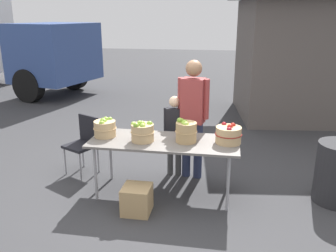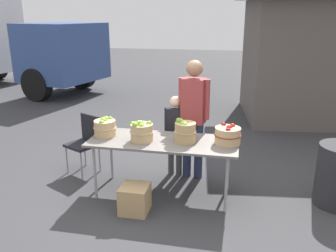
{
  "view_description": "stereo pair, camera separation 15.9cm",
  "coord_description": "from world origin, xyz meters",
  "px_view_note": "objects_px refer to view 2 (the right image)",
  "views": [
    {
      "loc": [
        0.76,
        -4.2,
        2.29
      ],
      "look_at": [
        0.0,
        0.3,
        0.85
      ],
      "focal_mm": 38.07,
      "sensor_mm": 36.0,
      "label": 1
    },
    {
      "loc": [
        0.92,
        -4.18,
        2.29
      ],
      "look_at": [
        0.0,
        0.3,
        0.85
      ],
      "focal_mm": 38.07,
      "sensor_mm": 36.0,
      "label": 2
    }
  ],
  "objects_px": {
    "apple_basket_green_1": "(142,131)",
    "vendor_adult": "(194,111)",
    "folding_chair": "(86,139)",
    "market_table": "(163,144)",
    "apple_basket_green_0": "(105,127)",
    "apple_basket_red_0": "(228,135)",
    "produce_crate": "(135,199)",
    "apple_basket_green_2": "(185,131)",
    "child_customer": "(175,130)"
  },
  "relations": [
    {
      "from": "apple_basket_red_0",
      "to": "child_customer",
      "type": "xyz_separation_m",
      "value": [
        -0.76,
        0.55,
        -0.16
      ]
    },
    {
      "from": "market_table",
      "to": "apple_basket_green_0",
      "type": "relative_size",
      "value": 6.28
    },
    {
      "from": "apple_basket_green_2",
      "to": "produce_crate",
      "type": "bearing_deg",
      "value": -134.9
    },
    {
      "from": "child_customer",
      "to": "apple_basket_red_0",
      "type": "bearing_deg",
      "value": 147.57
    },
    {
      "from": "vendor_adult",
      "to": "apple_basket_red_0",
      "type": "bearing_deg",
      "value": 143.41
    },
    {
      "from": "market_table",
      "to": "apple_basket_green_1",
      "type": "bearing_deg",
      "value": -166.0
    },
    {
      "from": "apple_basket_green_0",
      "to": "apple_basket_red_0",
      "type": "height_order",
      "value": "apple_basket_green_0"
    },
    {
      "from": "apple_basket_green_0",
      "to": "folding_chair",
      "type": "xyz_separation_m",
      "value": [
        -0.5,
        0.44,
        -0.36
      ]
    },
    {
      "from": "apple_basket_green_0",
      "to": "apple_basket_green_1",
      "type": "relative_size",
      "value": 0.99
    },
    {
      "from": "apple_basket_green_1",
      "to": "child_customer",
      "type": "height_order",
      "value": "child_customer"
    },
    {
      "from": "market_table",
      "to": "vendor_adult",
      "type": "height_order",
      "value": "vendor_adult"
    },
    {
      "from": "apple_basket_green_2",
      "to": "apple_basket_green_0",
      "type": "bearing_deg",
      "value": 178.52
    },
    {
      "from": "folding_chair",
      "to": "produce_crate",
      "type": "bearing_deg",
      "value": -16.8
    },
    {
      "from": "apple_basket_green_1",
      "to": "apple_basket_green_2",
      "type": "height_order",
      "value": "apple_basket_green_2"
    },
    {
      "from": "market_table",
      "to": "produce_crate",
      "type": "xyz_separation_m",
      "value": [
        -0.24,
        -0.52,
        -0.54
      ]
    },
    {
      "from": "apple_basket_green_0",
      "to": "vendor_adult",
      "type": "distance_m",
      "value": 1.24
    },
    {
      "from": "market_table",
      "to": "child_customer",
      "type": "distance_m",
      "value": 0.6
    },
    {
      "from": "produce_crate",
      "to": "apple_basket_green_0",
      "type": "bearing_deg",
      "value": 135.27
    },
    {
      "from": "market_table",
      "to": "folding_chair",
      "type": "bearing_deg",
      "value": 159.85
    },
    {
      "from": "apple_basket_green_1",
      "to": "folding_chair",
      "type": "height_order",
      "value": "apple_basket_green_1"
    },
    {
      "from": "apple_basket_green_1",
      "to": "folding_chair",
      "type": "relative_size",
      "value": 0.35
    },
    {
      "from": "apple_basket_green_2",
      "to": "child_customer",
      "type": "height_order",
      "value": "child_customer"
    },
    {
      "from": "apple_basket_red_0",
      "to": "apple_basket_green_1",
      "type": "bearing_deg",
      "value": -173.84
    },
    {
      "from": "apple_basket_red_0",
      "to": "folding_chair",
      "type": "bearing_deg",
      "value": 168.57
    },
    {
      "from": "market_table",
      "to": "folding_chair",
      "type": "distance_m",
      "value": 1.39
    },
    {
      "from": "produce_crate",
      "to": "apple_basket_green_1",
      "type": "bearing_deg",
      "value": 93.18
    },
    {
      "from": "apple_basket_green_0",
      "to": "child_customer",
      "type": "relative_size",
      "value": 0.25
    },
    {
      "from": "apple_basket_green_0",
      "to": "vendor_adult",
      "type": "height_order",
      "value": "vendor_adult"
    },
    {
      "from": "market_table",
      "to": "child_customer",
      "type": "xyz_separation_m",
      "value": [
        0.04,
        0.6,
        -0.0
      ]
    },
    {
      "from": "apple_basket_red_0",
      "to": "vendor_adult",
      "type": "bearing_deg",
      "value": 132.93
    },
    {
      "from": "apple_basket_green_2",
      "to": "folding_chair",
      "type": "xyz_separation_m",
      "value": [
        -1.57,
        0.47,
        -0.38
      ]
    },
    {
      "from": "apple_basket_red_0",
      "to": "market_table",
      "type": "bearing_deg",
      "value": -176.49
    },
    {
      "from": "apple_basket_green_2",
      "to": "market_table",
      "type": "bearing_deg",
      "value": -179.72
    },
    {
      "from": "market_table",
      "to": "apple_basket_green_0",
      "type": "height_order",
      "value": "apple_basket_green_0"
    },
    {
      "from": "apple_basket_green_2",
      "to": "produce_crate",
      "type": "relative_size",
      "value": 0.91
    },
    {
      "from": "produce_crate",
      "to": "apple_basket_red_0",
      "type": "bearing_deg",
      "value": 28.53
    },
    {
      "from": "apple_basket_red_0",
      "to": "folding_chair",
      "type": "height_order",
      "value": "apple_basket_red_0"
    },
    {
      "from": "apple_basket_red_0",
      "to": "vendor_adult",
      "type": "xyz_separation_m",
      "value": [
        -0.5,
        0.54,
        0.14
      ]
    },
    {
      "from": "folding_chair",
      "to": "produce_crate",
      "type": "distance_m",
      "value": 1.48
    },
    {
      "from": "apple_basket_green_1",
      "to": "apple_basket_green_0",
      "type": "bearing_deg",
      "value": 169.78
    },
    {
      "from": "apple_basket_green_2",
      "to": "vendor_adult",
      "type": "bearing_deg",
      "value": 87.34
    },
    {
      "from": "apple_basket_green_2",
      "to": "vendor_adult",
      "type": "height_order",
      "value": "vendor_adult"
    },
    {
      "from": "apple_basket_green_2",
      "to": "folding_chair",
      "type": "relative_size",
      "value": 0.36
    },
    {
      "from": "apple_basket_red_0",
      "to": "folding_chair",
      "type": "xyz_separation_m",
      "value": [
        -2.1,
        0.42,
        -0.35
      ]
    },
    {
      "from": "vendor_adult",
      "to": "produce_crate",
      "type": "xyz_separation_m",
      "value": [
        -0.55,
        -1.11,
        -0.84
      ]
    },
    {
      "from": "apple_basket_green_1",
      "to": "vendor_adult",
      "type": "xyz_separation_m",
      "value": [
        0.57,
        0.65,
        0.13
      ]
    },
    {
      "from": "vendor_adult",
      "to": "folding_chair",
      "type": "xyz_separation_m",
      "value": [
        -1.6,
        -0.11,
        -0.5
      ]
    },
    {
      "from": "apple_basket_green_0",
      "to": "child_customer",
      "type": "bearing_deg",
      "value": 34.48
    },
    {
      "from": "market_table",
      "to": "child_customer",
      "type": "bearing_deg",
      "value": 85.95
    },
    {
      "from": "market_table",
      "to": "vendor_adult",
      "type": "xyz_separation_m",
      "value": [
        0.31,
        0.59,
        0.3
      ]
    }
  ]
}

